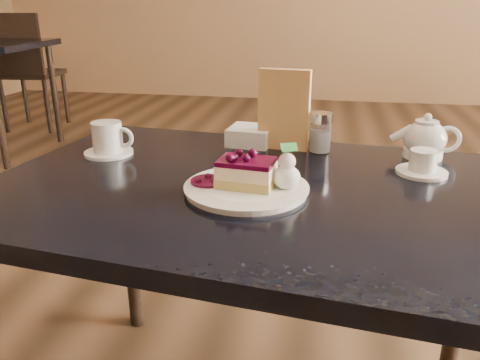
% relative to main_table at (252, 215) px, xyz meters
% --- Properties ---
extents(main_table, '(1.18, 0.85, 0.69)m').
position_rel_main_table_xyz_m(main_table, '(0.00, 0.00, 0.00)').
color(main_table, black).
rests_on(main_table, ground).
extents(dessert_plate, '(0.24, 0.24, 0.01)m').
position_rel_main_table_xyz_m(dessert_plate, '(-0.01, -0.05, 0.08)').
color(dessert_plate, white).
rests_on(dessert_plate, main_table).
extents(cheesecake_slice, '(0.12, 0.09, 0.06)m').
position_rel_main_table_xyz_m(cheesecake_slice, '(-0.01, -0.05, 0.11)').
color(cheesecake_slice, '#DFC665').
rests_on(cheesecake_slice, dessert_plate).
extents(whipped_cream, '(0.05, 0.05, 0.05)m').
position_rel_main_table_xyz_m(whipped_cream, '(0.07, -0.05, 0.11)').
color(whipped_cream, white).
rests_on(whipped_cream, dessert_plate).
extents(berry_sauce, '(0.07, 0.07, 0.01)m').
position_rel_main_table_xyz_m(berry_sauce, '(-0.08, -0.04, 0.09)').
color(berry_sauce, '#49042A').
rests_on(berry_sauce, dessert_plate).
extents(coffee_set, '(0.13, 0.12, 0.08)m').
position_rel_main_table_xyz_m(coffee_set, '(-0.38, 0.14, 0.11)').
color(coffee_set, white).
rests_on(coffee_set, main_table).
extents(tea_set, '(0.15, 0.23, 0.10)m').
position_rel_main_table_xyz_m(tea_set, '(0.37, 0.23, 0.11)').
color(tea_set, white).
rests_on(tea_set, main_table).
extents(menu_card, '(0.13, 0.04, 0.20)m').
position_rel_main_table_xyz_m(menu_card, '(0.04, 0.27, 0.17)').
color(menu_card, '#D4BE88').
rests_on(menu_card, main_table).
extents(sugar_shaker, '(0.06, 0.06, 0.10)m').
position_rel_main_table_xyz_m(sugar_shaker, '(0.13, 0.25, 0.12)').
color(sugar_shaker, white).
rests_on(sugar_shaker, main_table).
extents(napkin_stack, '(0.12, 0.12, 0.05)m').
position_rel_main_table_xyz_m(napkin_stack, '(-0.05, 0.29, 0.10)').
color(napkin_stack, white).
rests_on(napkin_stack, main_table).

